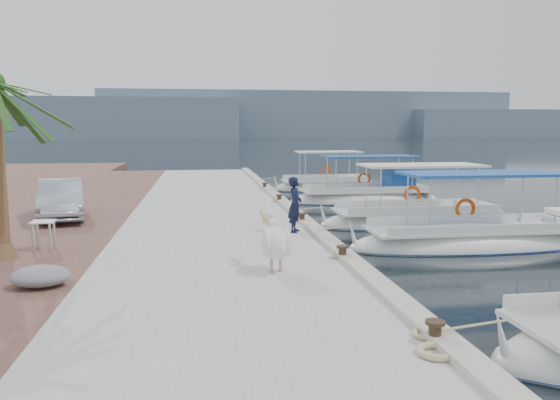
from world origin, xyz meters
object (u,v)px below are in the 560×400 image
object	(u,v)px
fishing_caique_c	(415,222)
fishing_caique_e	(325,188)
parked_car	(61,199)
fishing_caique_d	(367,198)
fisherman	(295,205)
fishing_caique_b	(471,243)
pelican	(275,241)

from	to	relation	value
fishing_caique_c	fishing_caique_e	bearing A→B (deg)	92.81
parked_car	fishing_caique_c	bearing A→B (deg)	-13.74
fishing_caique_d	fisherman	xyz separation A→B (m)	(-5.24, -9.68, 1.12)
parked_car	fishing_caique_e	bearing A→B (deg)	32.06
fishing_caique_d	fishing_caique_c	bearing A→B (deg)	-91.91
fisherman	fishing_caique_d	bearing A→B (deg)	-8.55
fishing_caique_b	fishing_caique_d	size ratio (longest dim) A/B	1.03
pelican	fisherman	distance (m)	4.49
fishing_caique_b	fishing_caique_c	size ratio (longest dim) A/B	1.06
fishing_caique_d	parked_car	world-z (taller)	fishing_caique_d
fishing_caique_d	fishing_caique_e	xyz separation A→B (m)	(-0.80, 5.36, -0.06)
pelican	fishing_caique_d	bearing A→B (deg)	65.38
fishing_caique_c	fisherman	distance (m)	6.09
fishing_caique_c	fisherman	xyz separation A→B (m)	(-5.02, -3.22, 1.19)
fishing_caique_b	fishing_caique_e	size ratio (longest dim) A/B	1.26
fishing_caique_c	pelican	bearing A→B (deg)	-129.42
fisherman	parked_car	distance (m)	8.15
fisherman	parked_car	size ratio (longest dim) A/B	0.41
fishing_caique_e	pelican	world-z (taller)	fishing_caique_e
fishing_caique_b	fishing_caique_c	distance (m)	3.80
pelican	fishing_caique_e	bearing A→B (deg)	73.80
fishing_caique_c	pelican	distance (m)	9.83
fishing_caique_b	pelican	xyz separation A→B (m)	(-6.42, -3.76, 1.02)
fishing_caique_c	parked_car	size ratio (longest dim) A/B	1.81
fishing_caique_c	fishing_caique_e	world-z (taller)	same
fishing_caique_b	fishing_caique_d	world-z (taller)	same
fisherman	parked_car	world-z (taller)	fisherman
pelican	fisherman	bearing A→B (deg)	74.72
fisherman	fishing_caique_e	bearing A→B (deg)	3.40
fishing_caique_d	parked_car	distance (m)	14.03
fishing_caique_c	fishing_caique_e	xyz separation A→B (m)	(-0.58, 11.82, 0.00)
fishing_caique_e	parked_car	distance (m)	16.49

